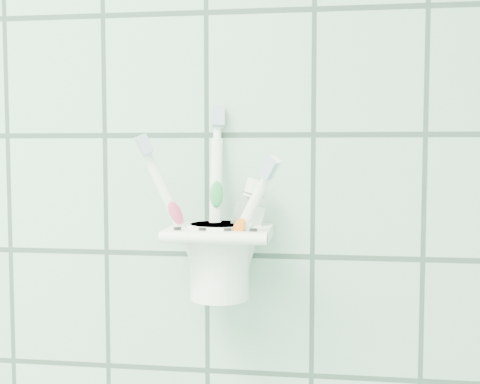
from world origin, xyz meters
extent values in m
cube|color=white|center=(0.67, 1.19, 1.27)|extent=(0.05, 0.02, 0.03)
cube|color=white|center=(0.67, 1.15, 1.28)|extent=(0.12, 0.09, 0.01)
cylinder|color=white|center=(0.67, 1.11, 1.28)|extent=(0.12, 0.01, 0.01)
cylinder|color=black|center=(0.62, 1.12, 1.29)|extent=(0.01, 0.01, 0.00)
cylinder|color=black|center=(0.65, 1.12, 1.29)|extent=(0.01, 0.01, 0.00)
cylinder|color=black|center=(0.68, 1.12, 1.29)|extent=(0.01, 0.01, 0.00)
cylinder|color=black|center=(0.71, 1.12, 1.29)|extent=(0.01, 0.01, 0.00)
cylinder|color=white|center=(0.66, 1.16, 1.25)|extent=(0.07, 0.07, 0.09)
cylinder|color=white|center=(0.66, 1.16, 1.29)|extent=(0.08, 0.08, 0.01)
cylinder|color=black|center=(0.66, 1.16, 1.29)|extent=(0.06, 0.06, 0.00)
cylinder|color=white|center=(0.65, 1.15, 1.30)|extent=(0.08, 0.03, 0.15)
cylinder|color=white|center=(0.65, 1.15, 1.39)|extent=(0.02, 0.01, 0.02)
cube|color=silver|center=(0.65, 1.14, 1.40)|extent=(0.02, 0.02, 0.03)
cube|color=white|center=(0.65, 1.15, 1.40)|extent=(0.02, 0.01, 0.03)
ellipsoid|color=#D83F72|center=(0.65, 1.14, 1.32)|extent=(0.02, 0.01, 0.03)
cylinder|color=white|center=(0.66, 1.15, 1.31)|extent=(0.02, 0.06, 0.18)
cylinder|color=white|center=(0.66, 1.15, 1.41)|extent=(0.01, 0.02, 0.03)
cube|color=silver|center=(0.66, 1.15, 1.42)|extent=(0.02, 0.02, 0.03)
cube|color=white|center=(0.66, 1.15, 1.42)|extent=(0.02, 0.01, 0.03)
ellipsoid|color=green|center=(0.66, 1.15, 1.33)|extent=(0.02, 0.02, 0.03)
cylinder|color=white|center=(0.65, 1.16, 1.29)|extent=(0.08, 0.07, 0.13)
cylinder|color=white|center=(0.65, 1.16, 1.38)|extent=(0.02, 0.02, 0.02)
cube|color=silver|center=(0.65, 1.16, 1.39)|extent=(0.02, 0.02, 0.02)
cube|color=white|center=(0.65, 1.16, 1.39)|extent=(0.02, 0.02, 0.03)
ellipsoid|color=orange|center=(0.65, 1.16, 1.31)|extent=(0.02, 0.02, 0.03)
cube|color=silver|center=(0.67, 1.17, 1.27)|extent=(0.06, 0.02, 0.11)
cube|color=silver|center=(0.67, 1.17, 1.22)|extent=(0.04, 0.01, 0.02)
cone|color=silver|center=(0.67, 1.17, 1.32)|extent=(0.04, 0.03, 0.02)
cylinder|color=white|center=(0.67, 1.17, 1.34)|extent=(0.03, 0.03, 0.03)
camera|label=1|loc=(0.78, 0.48, 1.38)|focal=45.00mm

